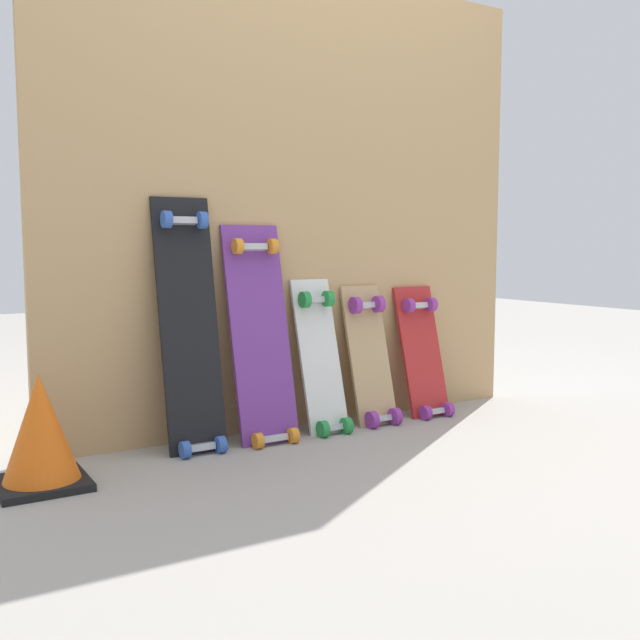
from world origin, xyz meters
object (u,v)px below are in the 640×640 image
skateboard_white (321,364)px  skateboard_natural (371,362)px  skateboard_black (190,333)px  skateboard_purple (261,342)px  skateboard_red (424,359)px  traffic_cone (40,432)px

skateboard_white → skateboard_natural: bearing=1.6°
skateboard_black → skateboard_purple: size_ratio=1.11×
skateboard_red → skateboard_natural: bearing=-179.5°
skateboard_black → skateboard_purple: 0.28m
skateboard_white → skateboard_natural: skateboard_white is taller
skateboard_black → skateboard_white: size_ratio=1.46×
skateboard_black → skateboard_natural: size_ratio=1.54×
skateboard_red → skateboard_black: bearing=179.9°
skateboard_purple → traffic_cone: size_ratio=2.52×
skateboard_white → skateboard_red: 0.53m
skateboard_purple → skateboard_natural: (0.51, 0.01, -0.12)m
skateboard_purple → skateboard_natural: 0.53m
skateboard_black → skateboard_purple: (0.28, -0.01, -0.05)m
skateboard_white → skateboard_purple: bearing=-179.9°
skateboard_black → traffic_cone: (-0.55, -0.16, -0.25)m
skateboard_white → skateboard_red: size_ratio=1.07×
skateboard_black → traffic_cone: 0.63m
skateboard_white → traffic_cone: (-1.09, -0.15, -0.10)m
skateboard_purple → skateboard_white: bearing=0.1°
skateboard_black → traffic_cone: size_ratio=2.78×
skateboard_black → skateboard_natural: 0.81m
skateboard_white → traffic_cone: size_ratio=1.90×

